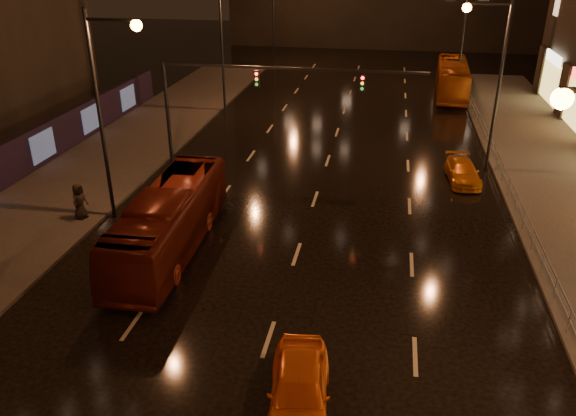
% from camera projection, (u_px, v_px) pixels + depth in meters
% --- Properties ---
extents(ground, '(140.00, 140.00, 0.00)m').
position_uv_depth(ground, '(324.00, 172.00, 33.72)').
color(ground, black).
rests_on(ground, ground).
extents(sidewalk_left, '(7.00, 70.00, 0.15)m').
position_uv_depth(sidewalk_left, '(74.00, 187.00, 31.40)').
color(sidewalk_left, '#38332D').
rests_on(sidewalk_left, ground).
extents(traffic_signal, '(15.31, 0.32, 6.20)m').
position_uv_depth(traffic_signal, '(239.00, 90.00, 32.51)').
color(traffic_signal, black).
rests_on(traffic_signal, ground).
extents(railing_right, '(0.05, 56.00, 1.00)m').
position_uv_depth(railing_right, '(510.00, 183.00, 29.92)').
color(railing_right, '#99999E').
rests_on(railing_right, sidewalk_right).
extents(bus_red, '(2.77, 10.49, 2.90)m').
position_uv_depth(bus_red, '(170.00, 220.00, 24.62)').
color(bus_red, '#58150C').
rests_on(bus_red, ground).
extents(bus_curb, '(3.12, 11.00, 3.03)m').
position_uv_depth(bus_curb, '(452.00, 78.00, 50.20)').
color(bus_curb, '#A54910').
rests_on(bus_curb, ground).
extents(taxi_near, '(2.26, 4.56, 1.50)m').
position_uv_depth(taxi_near, '(299.00, 389.00, 16.24)').
color(taxi_near, orange).
rests_on(taxi_near, ground).
extents(taxi_far, '(1.97, 4.16, 1.17)m').
position_uv_depth(taxi_far, '(463.00, 172.00, 32.20)').
color(taxi_far, '#C56912').
rests_on(taxi_far, ground).
extents(pedestrian_c, '(0.73, 0.98, 1.81)m').
position_uv_depth(pedestrian_c, '(79.00, 201.00, 27.37)').
color(pedestrian_c, black).
rests_on(pedestrian_c, sidewalk_left).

